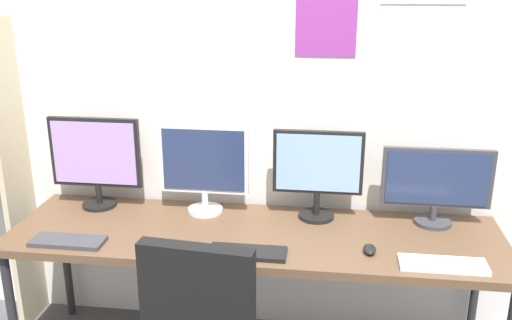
{
  "coord_description": "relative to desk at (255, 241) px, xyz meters",
  "views": [
    {
      "loc": [
        0.33,
        -1.88,
        1.94
      ],
      "look_at": [
        0.0,
        0.65,
        1.09
      ],
      "focal_mm": 40.13,
      "sensor_mm": 36.0,
      "label": 1
    }
  ],
  "objects": [
    {
      "name": "wall_back",
      "position": [
        0.0,
        0.42,
        0.61
      ],
      "size": [
        4.77,
        0.11,
        2.6
      ],
      "color": "silver",
      "rests_on": "ground_plane"
    },
    {
      "name": "desk",
      "position": [
        0.0,
        0.0,
        0.0
      ],
      "size": [
        2.37,
        0.68,
        0.74
      ],
      "color": "brown",
      "rests_on": "ground_plane"
    },
    {
      "name": "monitor_far_left",
      "position": [
        -0.87,
        0.21,
        0.32
      ],
      "size": [
        0.48,
        0.18,
        0.48
      ],
      "color": "black",
      "rests_on": "desk"
    },
    {
      "name": "monitor_center_left",
      "position": [
        -0.29,
        0.21,
        0.3
      ],
      "size": [
        0.46,
        0.18,
        0.46
      ],
      "color": "silver",
      "rests_on": "desk"
    },
    {
      "name": "monitor_center_right",
      "position": [
        0.29,
        0.21,
        0.31
      ],
      "size": [
        0.45,
        0.18,
        0.46
      ],
      "color": "black",
      "rests_on": "desk"
    },
    {
      "name": "monitor_far_right",
      "position": [
        0.87,
        0.21,
        0.26
      ],
      "size": [
        0.53,
        0.18,
        0.39
      ],
      "color": "#38383D",
      "rests_on": "desk"
    },
    {
      "name": "keyboard_left",
      "position": [
        -0.84,
        -0.23,
        0.06
      ],
      "size": [
        0.34,
        0.13,
        0.02
      ],
      "primitive_type": "cube",
      "color": "#38383D",
      "rests_on": "desk"
    },
    {
      "name": "keyboard_center",
      "position": [
        0.0,
        -0.23,
        0.06
      ],
      "size": [
        0.35,
        0.13,
        0.02
      ],
      "primitive_type": "cube",
      "color": "black",
      "rests_on": "desk"
    },
    {
      "name": "keyboard_right",
      "position": [
        0.84,
        -0.23,
        0.06
      ],
      "size": [
        0.37,
        0.13,
        0.02
      ],
      "primitive_type": "cube",
      "color": "silver",
      "rests_on": "desk"
    },
    {
      "name": "computer_mouse",
      "position": [
        0.54,
        -0.14,
        0.06
      ],
      "size": [
        0.06,
        0.1,
        0.03
      ],
      "primitive_type": "ellipsoid",
      "color": "black",
      "rests_on": "desk"
    }
  ]
}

